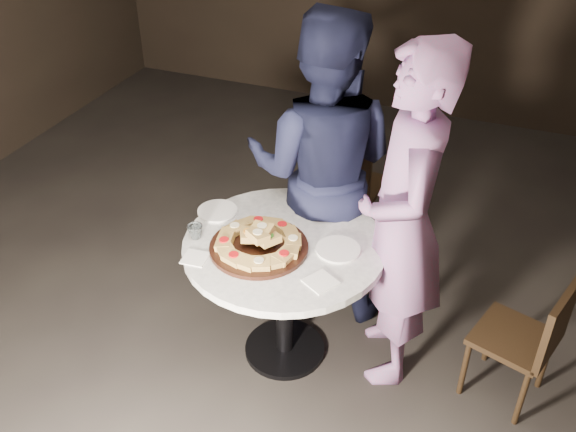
% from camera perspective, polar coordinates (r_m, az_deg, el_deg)
% --- Properties ---
extents(floor, '(7.00, 7.00, 0.00)m').
position_cam_1_polar(floor, '(3.74, -1.92, -12.16)').
color(floor, black).
rests_on(floor, ground).
extents(table, '(1.33, 1.33, 0.77)m').
position_cam_1_polar(table, '(3.33, -0.32, -4.34)').
color(table, black).
rests_on(table, ground).
extents(serving_board, '(0.55, 0.55, 0.02)m').
position_cam_1_polar(serving_board, '(3.19, -2.61, -2.78)').
color(serving_board, black).
rests_on(serving_board, table).
extents(focaccia_pile, '(0.44, 0.43, 0.12)m').
position_cam_1_polar(focaccia_pile, '(3.17, -2.59, -2.16)').
color(focaccia_pile, '#A98441').
rests_on(focaccia_pile, serving_board).
extents(plate_left, '(0.23, 0.23, 0.01)m').
position_cam_1_polar(plate_left, '(3.48, -6.28, 0.45)').
color(plate_left, white).
rests_on(plate_left, table).
extents(plate_right, '(0.24, 0.24, 0.01)m').
position_cam_1_polar(plate_right, '(3.19, 4.48, -2.97)').
color(plate_right, white).
rests_on(plate_right, table).
extents(water_glass, '(0.10, 0.10, 0.07)m').
position_cam_1_polar(water_glass, '(3.28, -8.24, -1.38)').
color(water_glass, silver).
rests_on(water_glass, table).
extents(napkin_near, '(0.13, 0.13, 0.01)m').
position_cam_1_polar(napkin_near, '(3.17, -8.25, -3.71)').
color(napkin_near, white).
rests_on(napkin_near, table).
extents(napkin_far, '(0.18, 0.18, 0.01)m').
position_cam_1_polar(napkin_far, '(3.00, 2.92, -5.86)').
color(napkin_far, white).
rests_on(napkin_far, table).
extents(chair_far, '(0.45, 0.47, 0.90)m').
position_cam_1_polar(chair_far, '(4.21, 5.07, 2.91)').
color(chair_far, black).
rests_on(chair_far, ground).
extents(chair_right, '(0.47, 0.46, 0.77)m').
position_cam_1_polar(chair_right, '(3.42, 20.75, -9.98)').
color(chair_right, black).
rests_on(chair_right, ground).
extents(diner_navy, '(0.97, 0.81, 1.82)m').
position_cam_1_polar(diner_navy, '(3.59, 3.04, 4.25)').
color(diner_navy, black).
rests_on(diner_navy, ground).
extents(diner_teal, '(0.64, 0.78, 1.85)m').
position_cam_1_polar(diner_teal, '(3.16, 10.17, -0.68)').
color(diner_teal, slate).
rests_on(diner_teal, ground).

